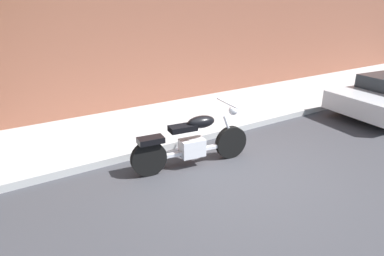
{
  "coord_description": "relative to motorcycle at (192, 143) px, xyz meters",
  "views": [
    {
      "loc": [
        -3.39,
        -4.04,
        2.87
      ],
      "look_at": [
        -0.39,
        0.65,
        0.74
      ],
      "focal_mm": 31.71,
      "sensor_mm": 36.0,
      "label": 1
    }
  ],
  "objects": [
    {
      "name": "ground_plane",
      "position": [
        0.39,
        -0.66,
        -0.46
      ],
      "size": [
        60.0,
        60.0,
        0.0
      ],
      "primitive_type": "plane",
      "color": "#38383D"
    },
    {
      "name": "sidewalk",
      "position": [
        0.39,
        2.14,
        -0.39
      ],
      "size": [
        24.67,
        2.66,
        0.14
      ],
      "primitive_type": "cube",
      "color": "#AAAAAA",
      "rests_on": "ground"
    },
    {
      "name": "motorcycle",
      "position": [
        0.0,
        0.0,
        0.0
      ],
      "size": [
        2.26,
        0.72,
        1.12
      ],
      "color": "black",
      "rests_on": "ground"
    }
  ]
}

